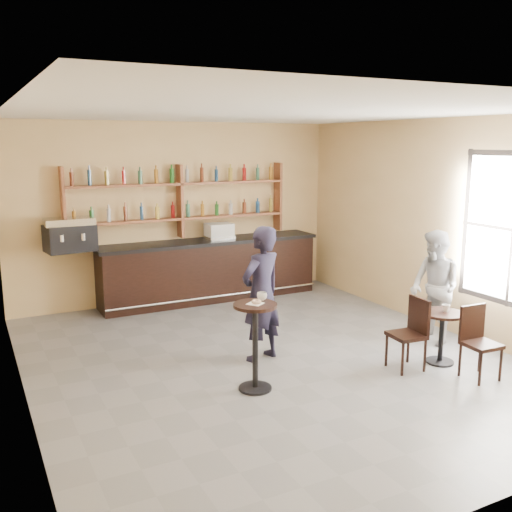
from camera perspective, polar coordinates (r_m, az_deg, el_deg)
name	(u,v)px	position (r m, az deg, el deg)	size (l,w,h in m)	color
floor	(270,360)	(7.68, 1.43, -10.36)	(7.00, 7.00, 0.00)	slate
ceiling	(271,112)	(7.15, 1.55, 14.21)	(7.00, 7.00, 0.00)	white
wall_back	(178,212)	(10.42, -7.81, 4.36)	(7.00, 7.00, 0.00)	tan
wall_front	(499,313)	(4.58, 23.11, -5.26)	(7.00, 7.00, 0.00)	tan
wall_left	(17,264)	(6.40, -22.80, -0.72)	(7.00, 7.00, 0.00)	tan
wall_right	(445,226)	(9.06, 18.39, 2.87)	(7.00, 7.00, 0.00)	tan
shelf_unit	(180,201)	(10.28, -7.60, 5.45)	(4.00, 0.26, 1.40)	brown
liquor_bottles	(180,192)	(10.26, -7.62, 6.40)	(3.68, 0.10, 1.00)	#8C5919
bar_counter	(210,270)	(10.44, -4.64, -1.38)	(4.10, 0.80, 1.11)	black
espresso_machine	(70,235)	(9.64, -18.13, 2.04)	(0.76, 0.49, 0.54)	black
pastry_case	(219,231)	(10.38, -3.71, 2.49)	(0.48, 0.38, 0.29)	silver
pedestal_table	(255,347)	(6.65, -0.08, -9.09)	(0.50, 0.50, 1.04)	black
napkin	(255,304)	(6.49, -0.08, -4.78)	(0.16, 0.16, 0.00)	white
donut	(256,302)	(6.48, 0.04, -4.60)	(0.11, 0.11, 0.04)	#BF7846
cup_pedestal	(262,296)	(6.62, 0.61, -4.05)	(0.12, 0.12, 0.09)	white
man_main	(261,294)	(7.45, 0.53, -3.81)	(0.65, 0.43, 1.79)	black
cafe_table	(441,338)	(7.86, 18.03, -7.77)	(0.54, 0.54, 0.69)	black
cup_cafe	(446,308)	(7.78, 18.47, -4.98)	(0.10, 0.10, 0.09)	white
chair_west	(406,334)	(7.49, 14.81, -7.58)	(0.40, 0.40, 0.92)	black
chair_south	(482,344)	(7.48, 21.63, -8.16)	(0.38, 0.38, 0.89)	black
patron_second	(435,287)	(8.49, 17.44, -3.02)	(0.79, 0.62, 1.63)	#99999E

